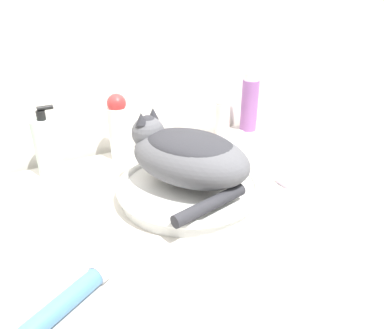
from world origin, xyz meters
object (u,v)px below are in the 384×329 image
at_px(faucet, 233,147).
at_px(deodorant_stick, 223,115).
at_px(soap_bar, 293,179).
at_px(cream_tube, 66,301).
at_px(lotion_bottle_white, 119,127).
at_px(mouthwash_bottle, 250,103).
at_px(soap_pump_bottle, 47,147).
at_px(cat, 186,154).

distance_m(faucet, deodorant_stick, 0.25).
bearing_deg(soap_bar, faucet, 114.15).
distance_m(cream_tube, soap_bar, 0.63).
xyz_separation_m(lotion_bottle_white, mouthwash_bottle, (0.50, 0.00, 0.00)).
relative_size(soap_pump_bottle, deodorant_stick, 1.29).
bearing_deg(faucet, cat, -1.89).
bearing_deg(deodorant_stick, lotion_bottle_white, 180.00).
bearing_deg(deodorant_stick, cream_tube, -142.56).
relative_size(deodorant_stick, mouthwash_bottle, 0.71).
bearing_deg(soap_bar, mouthwash_bottle, 67.19).
relative_size(cream_tube, soap_bar, 2.19).
distance_m(lotion_bottle_white, deodorant_stick, 0.38).
height_order(faucet, lotion_bottle_white, lotion_bottle_white).
bearing_deg(deodorant_stick, cat, -136.91).
bearing_deg(deodorant_stick, soap_pump_bottle, 180.00).
height_order(lotion_bottle_white, soap_pump_bottle, lotion_bottle_white).
xyz_separation_m(cat, soap_bar, (0.28, -0.09, -0.10)).
bearing_deg(deodorant_stick, soap_bar, -96.37).
bearing_deg(mouthwash_bottle, soap_bar, -112.81).
bearing_deg(cat, mouthwash_bottle, -82.62).
height_order(lotion_bottle_white, mouthwash_bottle, mouthwash_bottle).
bearing_deg(soap_pump_bottle, cat, -48.25).
height_order(cat, lotion_bottle_white, cat).
bearing_deg(soap_pump_bottle, deodorant_stick, 0.00).
relative_size(faucet, lotion_bottle_white, 0.66).
bearing_deg(mouthwash_bottle, faucet, -137.42).
relative_size(lotion_bottle_white, soap_pump_bottle, 1.03).
xyz_separation_m(cat, faucet, (0.20, 0.08, -0.05)).
xyz_separation_m(lotion_bottle_white, deodorant_stick, (0.38, 0.00, -0.03)).
xyz_separation_m(soap_pump_bottle, cream_tube, (-0.07, -0.51, -0.07)).
bearing_deg(faucet, lotion_bottle_white, -63.54).
height_order(soap_pump_bottle, deodorant_stick, soap_pump_bottle).
bearing_deg(lotion_bottle_white, deodorant_stick, 0.00).
height_order(cat, soap_pump_bottle, cat).
relative_size(faucet, soap_pump_bottle, 0.68).
bearing_deg(cream_tube, deodorant_stick, 37.44).
height_order(cream_tube, soap_bar, cream_tube).
relative_size(soap_pump_bottle, soap_bar, 2.63).
xyz_separation_m(soap_pump_bottle, soap_bar, (0.55, -0.39, -0.07)).
relative_size(soap_pump_bottle, cream_tube, 1.20).
distance_m(cat, soap_bar, 0.31).
bearing_deg(deodorant_stick, faucet, -118.45).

